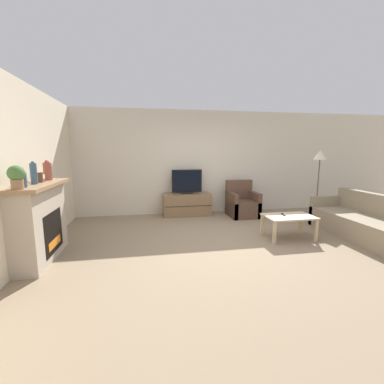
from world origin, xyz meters
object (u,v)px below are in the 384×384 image
remote (283,214)px  floor_lamp (320,161)px  coffee_table (289,219)px  fireplace (40,222)px  mantel_vase_centre_left (34,173)px  mantel_clock (41,177)px  couch (366,224)px  mantel_vase_left (24,180)px  potted_plant (16,176)px  mantel_vase_right (48,171)px  armchair (242,205)px  tv (187,182)px  tv_stand (187,204)px

remote → floor_lamp: bearing=46.7°
coffee_table → floor_lamp: floor_lamp is taller
fireplace → mantel_vase_centre_left: mantel_vase_centre_left is taller
mantel_vase_centre_left → coffee_table: 4.36m
mantel_clock → couch: mantel_clock is taller
mantel_vase_left → mantel_clock: size_ratio=1.46×
mantel_clock → potted_plant: bearing=-90.1°
mantel_vase_left → mantel_vase_right: mantel_vase_right is taller
mantel_vase_centre_left → couch: bearing=0.7°
armchair → floor_lamp: 2.09m
tv → coffee_table: size_ratio=0.85×
mantel_vase_right → couch: 5.82m
fireplace → floor_lamp: bearing=13.2°
fireplace → armchair: bearing=26.7°
mantel_vase_right → tv_stand: size_ratio=0.27×
mantel_vase_right → coffee_table: size_ratio=0.36×
floor_lamp → potted_plant: bearing=-161.0°
mantel_vase_left → remote: size_ratio=1.41×
mantel_vase_centre_left → couch: 5.80m
potted_plant → couch: potted_plant is taller
mantel_vase_right → mantel_vase_centre_left: bearing=-90.0°
mantel_vase_left → mantel_vase_centre_left: mantel_vase_centre_left is taller
couch → remote: bearing=167.3°
fireplace → potted_plant: (0.02, -0.61, 0.75)m
mantel_vase_left → couch: (5.70, 0.39, -1.01)m
remote → potted_plant: bearing=-156.0°
mantel_vase_right → couch: size_ratio=0.15×
armchair → remote: bearing=-84.3°
floor_lamp → remote: bearing=-145.0°
fireplace → remote: fireplace is taller
fireplace → floor_lamp: (5.63, 1.32, 0.81)m
fireplace → couch: fireplace is taller
mantel_vase_centre_left → remote: bearing=5.7°
potted_plant → floor_lamp: bearing=19.0°
mantel_vase_right → coffee_table: mantel_vase_right is taller
fireplace → potted_plant: 0.97m
coffee_table → couch: (1.47, -0.27, -0.10)m
mantel_vase_centre_left → mantel_clock: mantel_vase_centre_left is taller
tv → couch: size_ratio=0.36×
mantel_vase_centre_left → armchair: mantel_vase_centre_left is taller
armchair → floor_lamp: (1.62, -0.69, 1.12)m
potted_plant → tv_stand: size_ratio=0.24×
potted_plant → floor_lamp: size_ratio=0.18×
mantel_vase_left → floor_lamp: floor_lamp is taller
mantel_vase_right → floor_lamp: 5.68m
mantel_vase_right → tv_stand: (2.61, 1.89, -1.06)m
couch → mantel_clock: bearing=178.1°
mantel_vase_right → mantel_clock: bearing=-89.8°
mantel_clock → tv: bearing=39.9°
tv_stand → mantel_vase_right: bearing=-144.0°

